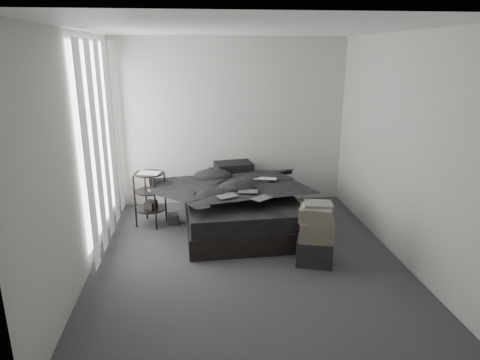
{
  "coord_description": "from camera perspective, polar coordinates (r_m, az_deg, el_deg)",
  "views": [
    {
      "loc": [
        -0.59,
        -4.56,
        2.39
      ],
      "look_at": [
        0.0,
        0.8,
        0.75
      ],
      "focal_mm": 32.0,
      "sensor_mm": 36.0,
      "label": 1
    }
  ],
  "objects": [
    {
      "name": "mattress",
      "position": [
        5.97,
        -0.03,
        -2.84
      ],
      "size": [
        1.52,
        1.98,
        0.21
      ],
      "primitive_type": "cube",
      "rotation": [
        0.0,
        0.0,
        0.04
      ],
      "color": "black",
      "rests_on": "bed"
    },
    {
      "name": "floor",
      "position": [
        5.18,
        0.98,
        -10.54
      ],
      "size": [
        3.6,
        4.2,
        0.01
      ],
      "primitive_type": "cube",
      "color": "#37373A",
      "rests_on": "ground"
    },
    {
      "name": "art_book_white",
      "position": [
        4.89,
        10.27,
        -3.46
      ],
      "size": [
        0.37,
        0.33,
        0.03
      ],
      "primitive_type": "cube",
      "rotation": [
        0.0,
        0.0,
        -0.32
      ],
      "color": "silver",
      "rests_on": "box_upper"
    },
    {
      "name": "floor_books",
      "position": [
        6.24,
        -8.86,
        -5.15
      ],
      "size": [
        0.17,
        0.21,
        0.14
      ],
      "primitive_type": "cube",
      "rotation": [
        0.0,
        0.0,
        0.16
      ],
      "color": "black",
      "rests_on": "floor"
    },
    {
      "name": "pillow_lower",
      "position": [
        6.63,
        -1.45,
        0.76
      ],
      "size": [
        0.61,
        0.43,
        0.13
      ],
      "primitive_type": "cube",
      "rotation": [
        0.0,
        0.0,
        0.04
      ],
      "color": "black",
      "rests_on": "mattress"
    },
    {
      "name": "papers",
      "position": [
        6.04,
        -12.04,
        0.88
      ],
      "size": [
        0.33,
        0.28,
        0.02
      ],
      "primitive_type": "cube",
      "rotation": [
        0.0,
        0.0,
        -0.22
      ],
      "color": "white",
      "rests_on": "side_stand"
    },
    {
      "name": "bed",
      "position": [
        6.05,
        -0.03,
        -4.98
      ],
      "size": [
        1.58,
        2.04,
        0.27
      ],
      "primitive_type": "cube",
      "rotation": [
        0.0,
        0.0,
        0.04
      ],
      "color": "black",
      "rests_on": "floor"
    },
    {
      "name": "duvet",
      "position": [
        5.85,
        0.04,
        -0.96
      ],
      "size": [
        1.53,
        1.75,
        0.23
      ],
      "primitive_type": "imported",
      "rotation": [
        0.0,
        0.0,
        0.04
      ],
      "color": "black",
      "rests_on": "mattress"
    },
    {
      "name": "pillow_upper",
      "position": [
        6.59,
        -0.86,
        1.83
      ],
      "size": [
        0.61,
        0.46,
        0.12
      ],
      "primitive_type": "cube",
      "rotation": [
        0.0,
        0.0,
        0.15
      ],
      "color": "black",
      "rests_on": "pillow_lower"
    },
    {
      "name": "ceiling",
      "position": [
        4.61,
        1.15,
        19.52
      ],
      "size": [
        3.6,
        4.2,
        0.01
      ],
      "primitive_type": "cube",
      "color": "white",
      "rests_on": "ground"
    },
    {
      "name": "art_book_snake",
      "position": [
        4.87,
        10.39,
        -3.17
      ],
      "size": [
        0.35,
        0.3,
        0.03
      ],
      "primitive_type": "cube",
      "rotation": [
        0.0,
        0.0,
        -0.21
      ],
      "color": "silver",
      "rests_on": "art_book_white"
    },
    {
      "name": "wall_back",
      "position": [
        6.78,
        -1.21,
        7.64
      ],
      "size": [
        3.6,
        0.01,
        2.6
      ],
      "primitive_type": "cube",
      "color": "beige",
      "rests_on": "ground"
    },
    {
      "name": "box_upper",
      "position": [
        4.92,
        10.1,
        -4.5
      ],
      "size": [
        0.45,
        0.41,
        0.16
      ],
      "primitive_type": "cube",
      "rotation": [
        0.0,
        0.0,
        -0.37
      ],
      "color": "#635A4E",
      "rests_on": "box_mid"
    },
    {
      "name": "laptop",
      "position": [
        5.97,
        3.36,
        0.65
      ],
      "size": [
        0.36,
        0.28,
        0.02
      ],
      "primitive_type": "imported",
      "rotation": [
        0.0,
        0.0,
        -0.27
      ],
      "color": "silver",
      "rests_on": "duvet"
    },
    {
      "name": "box_lower",
      "position": [
        5.11,
        9.94,
        -9.36
      ],
      "size": [
        0.49,
        0.43,
        0.3
      ],
      "primitive_type": "cube",
      "rotation": [
        0.0,
        0.0,
        -0.32
      ],
      "color": "black",
      "rests_on": "floor"
    },
    {
      "name": "curtain_left",
      "position": [
        5.69,
        -17.77,
        4.85
      ],
      "size": [
        0.06,
        2.12,
        2.48
      ],
      "primitive_type": "cube",
      "color": "white",
      "rests_on": "wall_left"
    },
    {
      "name": "window_left",
      "position": [
        5.69,
        -18.33,
        5.51
      ],
      "size": [
        0.02,
        2.0,
        2.3
      ],
      "primitive_type": "cube",
      "color": "white",
      "rests_on": "wall_left"
    },
    {
      "name": "wall_front",
      "position": [
        2.76,
        6.64,
        -6.46
      ],
      "size": [
        3.6,
        0.01,
        2.6
      ],
      "primitive_type": "cube",
      "color": "beige",
      "rests_on": "ground"
    },
    {
      "name": "wall_left",
      "position": [
        4.85,
        -20.58,
        2.82
      ],
      "size": [
        0.01,
        4.2,
        2.6
      ],
      "primitive_type": "cube",
      "color": "beige",
      "rests_on": "ground"
    },
    {
      "name": "comic_c",
      "position": [
        5.26,
        2.94,
        -1.57
      ],
      "size": [
        0.3,
        0.28,
        0.01
      ],
      "primitive_type": "cube",
      "rotation": [
        0.0,
        0.0,
        0.65
      ],
      "color": "black",
      "rests_on": "duvet"
    },
    {
      "name": "box_mid",
      "position": [
        4.99,
        10.19,
        -6.65
      ],
      "size": [
        0.45,
        0.39,
        0.23
      ],
      "primitive_type": "cube",
      "rotation": [
        0.0,
        0.0,
        -0.25
      ],
      "color": "#635A4E",
      "rests_on": "box_lower"
    },
    {
      "name": "side_stand",
      "position": [
        6.17,
        -11.86,
        -2.52
      ],
      "size": [
        0.54,
        0.54,
        0.75
      ],
      "primitive_type": "cylinder",
      "rotation": [
        0.0,
        0.0,
        -0.4
      ],
      "color": "black",
      "rests_on": "floor"
    },
    {
      "name": "comic_b",
      "position": [
        5.51,
        1.07,
        -0.75
      ],
      "size": [
        0.27,
        0.2,
        0.01
      ],
      "primitive_type": "cube",
      "rotation": [
        0.0,
        0.0,
        -0.17
      ],
      "color": "black",
      "rests_on": "duvet"
    },
    {
      "name": "wall_right",
      "position": [
        5.27,
        20.93,
        3.84
      ],
      "size": [
        0.01,
        4.2,
        2.6
      ],
      "primitive_type": "cube",
      "color": "beige",
      "rests_on": "ground"
    },
    {
      "name": "comic_a",
      "position": [
        5.33,
        -1.72,
        -1.42
      ],
      "size": [
        0.29,
        0.25,
        0.01
      ],
      "primitive_type": "cube",
      "rotation": [
        0.0,
        0.0,
        0.43
      ],
      "color": "black",
      "rests_on": "duvet"
    }
  ]
}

